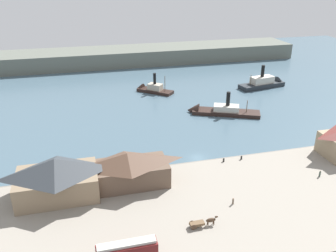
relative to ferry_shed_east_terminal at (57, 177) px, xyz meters
name	(u,v)px	position (x,y,z in m)	size (l,w,h in m)	color
ground_plane	(197,158)	(35.62, 10.45, -5.83)	(320.00, 320.00, 0.00)	#476070
quay_promenade	(231,204)	(35.62, -11.55, -5.23)	(110.00, 36.00, 1.20)	gray
seawall_edge	(202,163)	(35.62, 6.85, -5.33)	(110.00, 0.80, 1.00)	slate
ferry_shed_east_terminal	(57,177)	(0.00, 0.00, 0.00)	(17.41, 11.31, 9.11)	#847056
ferry_shed_west_terminal	(128,169)	(15.46, 0.82, -0.58)	(18.59, 9.07, 7.97)	brown
street_tram	(127,251)	(11.71, -23.18, -2.04)	(10.17, 2.57, 4.45)	maroon
horse_cart	(203,222)	(27.11, -17.45, -3.70)	(5.70, 1.34, 1.87)	brown
pedestrian_at_waters_edge	(233,201)	(35.71, -12.40, -3.93)	(0.38, 0.38, 1.54)	#6B5B4C
pedestrian_walking_east	(320,174)	(60.38, -7.45, -3.88)	(0.40, 0.40, 1.64)	#3D4C42
mooring_post_center_west	(224,160)	(40.82, 4.92, -4.18)	(0.44, 0.44, 0.90)	black
mooring_post_west	(241,158)	(45.81, 4.93, -4.18)	(0.44, 0.44, 0.90)	black
ferry_departing_north	(151,89)	(35.13, 69.11, -4.59)	(15.41, 14.47, 9.78)	black
ferry_moored_west	(216,111)	(52.31, 39.41, -4.72)	(25.46, 15.45, 10.20)	black
ferry_outer_harbor	(266,83)	(85.08, 63.57, -4.13)	(23.12, 9.99, 11.60)	#23282D
far_headland	(132,56)	(35.62, 120.45, -1.83)	(180.00, 24.00, 8.00)	#60665B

